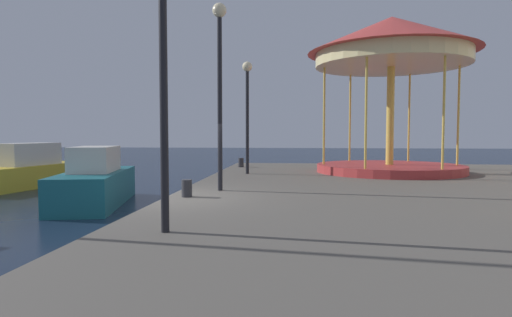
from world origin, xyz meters
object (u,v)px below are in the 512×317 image
object	(u,v)px
motorboat_yellow	(25,171)
lamp_post_mid_promenade	(220,65)
carousel	(391,56)
motorboat_teal	(95,183)
lamp_post_far_end	(247,97)
bollard_north	(187,188)
bollard_center	(241,163)
lamp_post_near_edge	(163,44)

from	to	relation	value
motorboat_yellow	lamp_post_mid_promenade	distance (m)	11.68
motorboat_yellow	carousel	bearing A→B (deg)	-1.33
motorboat_teal	lamp_post_far_end	xyz separation A→B (m)	(4.57, 2.51, 2.89)
motorboat_teal	lamp_post_far_end	size ratio (longest dim) A/B	1.23
carousel	bollard_north	world-z (taller)	carousel
carousel	bollard_north	bearing A→B (deg)	-131.09
carousel	lamp_post_far_end	distance (m)	5.61
motorboat_yellow	bollard_center	size ratio (longest dim) A/B	15.19
bollard_north	lamp_post_near_edge	bearing A→B (deg)	-80.30
lamp_post_mid_promenade	bollard_center	xyz separation A→B (m)	(-0.50, 7.77, -2.99)
bollard_north	motorboat_teal	bearing A→B (deg)	139.23
lamp_post_near_edge	bollard_center	xyz separation A→B (m)	(-0.52, 12.43, -2.55)
motorboat_yellow	carousel	size ratio (longest dim) A/B	0.98
motorboat_teal	lamp_post_far_end	bearing A→B (deg)	28.77
motorboat_yellow	bollard_north	bearing A→B (deg)	-39.23
bollard_center	lamp_post_near_edge	bearing A→B (deg)	-87.59
motorboat_teal	lamp_post_mid_promenade	world-z (taller)	lamp_post_mid_promenade
motorboat_yellow	lamp_post_near_edge	size ratio (longest dim) A/B	1.53
lamp_post_mid_promenade	motorboat_teal	bearing A→B (deg)	154.09
lamp_post_mid_promenade	lamp_post_far_end	bearing A→B (deg)	88.09
motorboat_yellow	bollard_center	bearing A→B (deg)	10.87
bollard_center	motorboat_yellow	bearing A→B (deg)	-169.13
motorboat_teal	lamp_post_far_end	world-z (taller)	lamp_post_far_end
lamp_post_far_end	bollard_center	distance (m)	4.11
motorboat_yellow	bollard_north	size ratio (longest dim) A/B	15.19
lamp_post_mid_promenade	motorboat_yellow	bearing A→B (deg)	147.26
motorboat_teal	lamp_post_near_edge	bearing A→B (deg)	-56.84
motorboat_teal	bollard_north	world-z (taller)	motorboat_teal
lamp_post_near_edge	lamp_post_far_end	xyz separation A→B (m)	(0.13, 9.31, 0.05)
motorboat_yellow	bollard_north	xyz separation A→B (m)	(8.86, -7.23, 0.31)
motorboat_teal	carousel	xyz separation A→B (m)	(9.85, 3.57, 4.45)
carousel	lamp_post_far_end	world-z (taller)	carousel
lamp_post_near_edge	bollard_center	size ratio (longest dim) A/B	9.94
motorboat_teal	lamp_post_mid_promenade	distance (m)	5.91
motorboat_teal	lamp_post_mid_promenade	size ratio (longest dim) A/B	1.06
motorboat_teal	lamp_post_far_end	distance (m)	5.96
bollard_center	carousel	bearing A→B (deg)	-19.13
motorboat_yellow	bollard_north	world-z (taller)	motorboat_yellow
carousel	lamp_post_mid_promenade	bearing A→B (deg)	-133.59
lamp_post_near_edge	motorboat_teal	bearing A→B (deg)	123.16
lamp_post_mid_promenade	bollard_north	distance (m)	3.26
lamp_post_near_edge	lamp_post_far_end	size ratio (longest dim) A/B	0.98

